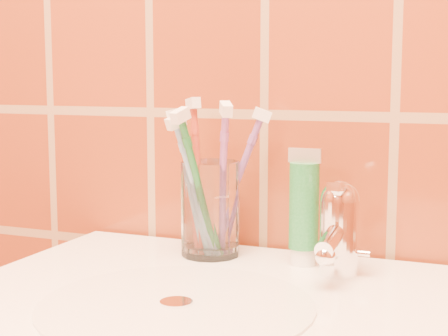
% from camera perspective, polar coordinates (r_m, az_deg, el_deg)
% --- Properties ---
extents(glass_tumbler, '(0.10, 0.10, 0.13)m').
position_cam_1_polar(glass_tumbler, '(0.94, -1.13, -3.40)').
color(glass_tumbler, white).
rests_on(glass_tumbler, pedestal_sink).
extents(toothpaste_tube, '(0.04, 0.04, 0.15)m').
position_cam_1_polar(toothpaste_tube, '(0.90, 6.66, -3.56)').
color(toothpaste_tube, white).
rests_on(toothpaste_tube, pedestal_sink).
extents(faucet, '(0.05, 0.11, 0.12)m').
position_cam_1_polar(faucet, '(0.86, 9.51, -4.72)').
color(faucet, white).
rests_on(faucet, pedestal_sink).
extents(toothbrush_0, '(0.11, 0.14, 0.23)m').
position_cam_1_polar(toothbrush_0, '(0.91, -0.17, -1.24)').
color(toothbrush_0, '#8B4696').
rests_on(toothbrush_0, glass_tumbler).
extents(toothbrush_1, '(0.10, 0.09, 0.21)m').
position_cam_1_polar(toothbrush_1, '(0.93, -2.58, -1.37)').
color(toothbrush_1, '#70A0C7').
rests_on(toothbrush_1, glass_tumbler).
extents(toothbrush_2, '(0.14, 0.12, 0.21)m').
position_cam_1_polar(toothbrush_2, '(0.95, 1.02, -1.25)').
color(toothbrush_2, '#77489B').
rests_on(toothbrush_2, glass_tumbler).
extents(toothbrush_3, '(0.10, 0.16, 0.23)m').
position_cam_1_polar(toothbrush_3, '(0.91, -2.09, -1.56)').
color(toothbrush_3, '#1B672E').
rests_on(toothbrush_3, glass_tumbler).
extents(toothbrush_4, '(0.09, 0.09, 0.23)m').
position_cam_1_polar(toothbrush_4, '(0.95, -2.15, -0.80)').
color(toothbrush_4, '#A73723').
rests_on(toothbrush_4, glass_tumbler).
extents(toothbrush_5, '(0.12, 0.14, 0.21)m').
position_cam_1_polar(toothbrush_5, '(0.91, -2.36, -1.78)').
color(toothbrush_5, '#77A2D3').
rests_on(toothbrush_5, glass_tumbler).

